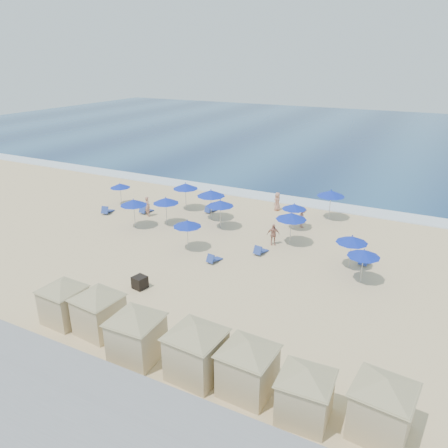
{
  "coord_description": "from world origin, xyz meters",
  "views": [
    {
      "loc": [
        13.63,
        -22.94,
        13.14
      ],
      "look_at": [
        0.14,
        3.0,
        1.76
      ],
      "focal_mm": 35.0,
      "sensor_mm": 36.0,
      "label": 1
    }
  ],
  "objects_px": {
    "umbrella_6": "(187,224)",
    "beachgoer_0": "(148,206)",
    "cabana_6": "(383,399)",
    "umbrella_0": "(120,186)",
    "cabana_1": "(98,305)",
    "cabana_4": "(248,360)",
    "umbrella_11": "(364,253)",
    "umbrella_1": "(133,202)",
    "umbrella_4": "(211,193)",
    "umbrella_9": "(331,193)",
    "beachgoer_1": "(273,234)",
    "trash_bin": "(140,282)",
    "cabana_2": "(136,328)",
    "umbrella_5": "(220,203)",
    "umbrella_2": "(185,186)",
    "umbrella_10": "(352,239)",
    "cabana_3": "(196,343)",
    "cabana_5": "(306,387)",
    "umbrella_8": "(291,216)",
    "beachgoer_3": "(277,201)",
    "cabana_0": "(63,296)",
    "umbrella_7": "(294,207)",
    "umbrella_3": "(166,200)",
    "beachgoer_2": "(303,217)"
  },
  "relations": [
    {
      "from": "trash_bin",
      "to": "beachgoer_0",
      "type": "relative_size",
      "value": 0.42
    },
    {
      "from": "trash_bin",
      "to": "beachgoer_1",
      "type": "distance_m",
      "value": 10.82
    },
    {
      "from": "umbrella_3",
      "to": "umbrella_6",
      "type": "relative_size",
      "value": 1.05
    },
    {
      "from": "cabana_2",
      "to": "umbrella_5",
      "type": "xyz_separation_m",
      "value": [
        -4.17,
        16.02,
        0.53
      ]
    },
    {
      "from": "beachgoer_1",
      "to": "umbrella_10",
      "type": "bearing_deg",
      "value": -40.61
    },
    {
      "from": "umbrella_4",
      "to": "umbrella_9",
      "type": "relative_size",
      "value": 1.02
    },
    {
      "from": "beachgoer_1",
      "to": "cabana_3",
      "type": "bearing_deg",
      "value": -110.15
    },
    {
      "from": "cabana_3",
      "to": "cabana_5",
      "type": "relative_size",
      "value": 1.12
    },
    {
      "from": "beachgoer_0",
      "to": "umbrella_11",
      "type": "bearing_deg",
      "value": -160.95
    },
    {
      "from": "cabana_6",
      "to": "beachgoer_1",
      "type": "bearing_deg",
      "value": 124.51
    },
    {
      "from": "umbrella_5",
      "to": "umbrella_6",
      "type": "relative_size",
      "value": 1.07
    },
    {
      "from": "cabana_4",
      "to": "beachgoer_3",
      "type": "bearing_deg",
      "value": 107.94
    },
    {
      "from": "trash_bin",
      "to": "umbrella_9",
      "type": "bearing_deg",
      "value": 78.73
    },
    {
      "from": "cabana_5",
      "to": "beachgoer_1",
      "type": "xyz_separation_m",
      "value": [
        -7.15,
        14.91,
        -0.67
      ]
    },
    {
      "from": "umbrella_0",
      "to": "umbrella_1",
      "type": "bearing_deg",
      "value": -40.1
    },
    {
      "from": "cabana_3",
      "to": "umbrella_3",
      "type": "distance_m",
      "value": 18.51
    },
    {
      "from": "cabana_2",
      "to": "cabana_3",
      "type": "distance_m",
      "value": 3.04
    },
    {
      "from": "umbrella_1",
      "to": "umbrella_6",
      "type": "distance_m",
      "value": 6.35
    },
    {
      "from": "cabana_6",
      "to": "beachgoer_3",
      "type": "distance_m",
      "value": 24.89
    },
    {
      "from": "umbrella_10",
      "to": "beachgoer_1",
      "type": "height_order",
      "value": "umbrella_10"
    },
    {
      "from": "cabana_6",
      "to": "umbrella_0",
      "type": "distance_m",
      "value": 30.63
    },
    {
      "from": "cabana_2",
      "to": "beachgoer_1",
      "type": "distance_m",
      "value": 15.01
    },
    {
      "from": "cabana_5",
      "to": "umbrella_5",
      "type": "relative_size",
      "value": 1.66
    },
    {
      "from": "cabana_5",
      "to": "umbrella_4",
      "type": "xyz_separation_m",
      "value": [
        -13.77,
        17.43,
        0.86
      ]
    },
    {
      "from": "umbrella_1",
      "to": "umbrella_8",
      "type": "height_order",
      "value": "umbrella_8"
    },
    {
      "from": "beachgoer_1",
      "to": "umbrella_2",
      "type": "bearing_deg",
      "value": 130.76
    },
    {
      "from": "cabana_6",
      "to": "umbrella_2",
      "type": "distance_m",
      "value": 26.7
    },
    {
      "from": "umbrella_2",
      "to": "cabana_0",
      "type": "bearing_deg",
      "value": -77.97
    },
    {
      "from": "umbrella_2",
      "to": "umbrella_9",
      "type": "xyz_separation_m",
      "value": [
        12.14,
        3.55,
        0.09
      ]
    },
    {
      "from": "cabana_1",
      "to": "umbrella_7",
      "type": "distance_m",
      "value": 18.28
    },
    {
      "from": "cabana_1",
      "to": "beachgoer_3",
      "type": "height_order",
      "value": "cabana_1"
    },
    {
      "from": "cabana_2",
      "to": "umbrella_3",
      "type": "height_order",
      "value": "cabana_2"
    },
    {
      "from": "umbrella_2",
      "to": "umbrella_10",
      "type": "height_order",
      "value": "umbrella_2"
    },
    {
      "from": "umbrella_6",
      "to": "umbrella_10",
      "type": "relative_size",
      "value": 0.98
    },
    {
      "from": "umbrella_4",
      "to": "beachgoer_1",
      "type": "relative_size",
      "value": 1.68
    },
    {
      "from": "beachgoer_1",
      "to": "cabana_0",
      "type": "bearing_deg",
      "value": -141.61
    },
    {
      "from": "umbrella_1",
      "to": "umbrella_6",
      "type": "height_order",
      "value": "umbrella_1"
    },
    {
      "from": "umbrella_1",
      "to": "umbrella_11",
      "type": "relative_size",
      "value": 1.08
    },
    {
      "from": "trash_bin",
      "to": "umbrella_11",
      "type": "relative_size",
      "value": 0.33
    },
    {
      "from": "umbrella_0",
      "to": "beachgoer_1",
      "type": "distance_m",
      "value": 16.17
    },
    {
      "from": "umbrella_3",
      "to": "beachgoer_2",
      "type": "xyz_separation_m",
      "value": [
        10.11,
        4.61,
        -1.25
      ]
    },
    {
      "from": "trash_bin",
      "to": "cabana_1",
      "type": "xyz_separation_m",
      "value": [
        0.98,
        -4.48,
        1.17
      ]
    },
    {
      "from": "umbrella_4",
      "to": "umbrella_2",
      "type": "bearing_deg",
      "value": 160.45
    },
    {
      "from": "umbrella_9",
      "to": "cabana_1",
      "type": "bearing_deg",
      "value": -105.68
    },
    {
      "from": "umbrella_6",
      "to": "beachgoer_0",
      "type": "height_order",
      "value": "umbrella_6"
    },
    {
      "from": "cabana_5",
      "to": "umbrella_2",
      "type": "height_order",
      "value": "cabana_5"
    },
    {
      "from": "umbrella_9",
      "to": "beachgoer_1",
      "type": "relative_size",
      "value": 1.65
    },
    {
      "from": "umbrella_1",
      "to": "beachgoer_1",
      "type": "distance_m",
      "value": 11.47
    },
    {
      "from": "cabana_1",
      "to": "cabana_4",
      "type": "height_order",
      "value": "cabana_4"
    },
    {
      "from": "umbrella_1",
      "to": "beachgoer_1",
      "type": "xyz_separation_m",
      "value": [
        11.23,
        1.93,
        -1.33
      ]
    }
  ]
}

